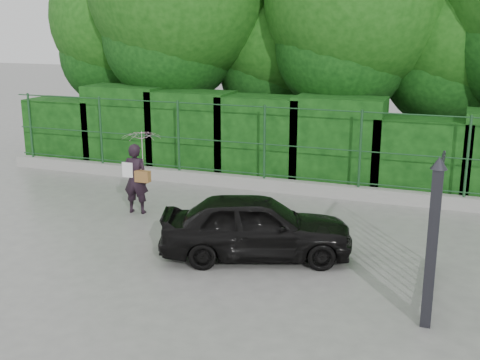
% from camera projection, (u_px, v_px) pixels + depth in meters
% --- Properties ---
extents(ground, '(80.00, 80.00, 0.00)m').
position_uv_depth(ground, '(165.00, 251.00, 10.84)').
color(ground, gray).
extents(kerb, '(14.00, 0.25, 0.30)m').
position_uv_depth(kerb, '(249.00, 183.00, 14.88)').
color(kerb, '#9E9E99').
rests_on(kerb, ground).
extents(fence, '(14.13, 0.06, 1.80)m').
position_uv_depth(fence, '(257.00, 142.00, 14.53)').
color(fence, '#1A4422').
rests_on(fence, kerb).
extents(hedge, '(14.20, 1.20, 2.29)m').
position_uv_depth(hedge, '(261.00, 139.00, 15.56)').
color(hedge, black).
rests_on(hedge, ground).
extents(gate, '(0.22, 2.33, 2.36)m').
position_uv_depth(gate, '(434.00, 232.00, 8.32)').
color(gate, '#26262D').
rests_on(gate, ground).
extents(woman, '(0.86, 0.85, 1.80)m').
position_uv_depth(woman, '(140.00, 160.00, 12.74)').
color(woman, black).
rests_on(woman, ground).
extents(car, '(3.58, 2.38, 1.13)m').
position_uv_depth(car, '(256.00, 226.00, 10.46)').
color(car, black).
rests_on(car, ground).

